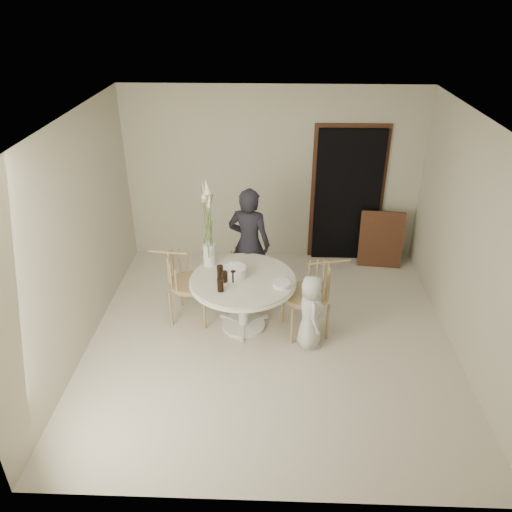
{
  "coord_description": "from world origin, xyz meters",
  "views": [
    {
      "loc": [
        0.0,
        -5.01,
        3.94
      ],
      "look_at": [
        -0.19,
        0.3,
        1.02
      ],
      "focal_mm": 35.0,
      "sensor_mm": 36.0,
      "label": 1
    }
  ],
  "objects_px": {
    "chair_far": "(246,262)",
    "chair_left": "(180,275)",
    "birthday_cake": "(235,272)",
    "chair_right": "(317,287)",
    "boy": "(311,312)",
    "girl": "(249,244)",
    "flower_vase": "(208,233)",
    "table": "(243,286)"
  },
  "relations": [
    {
      "from": "chair_far",
      "to": "boy",
      "type": "xyz_separation_m",
      "value": [
        0.83,
        -1.13,
        -0.04
      ]
    },
    {
      "from": "table",
      "to": "girl",
      "type": "height_order",
      "value": "girl"
    },
    {
      "from": "chair_left",
      "to": "boy",
      "type": "height_order",
      "value": "chair_left"
    },
    {
      "from": "table",
      "to": "flower_vase",
      "type": "xyz_separation_m",
      "value": [
        -0.45,
        0.32,
        0.57
      ]
    },
    {
      "from": "chair_far",
      "to": "chair_left",
      "type": "xyz_separation_m",
      "value": [
        -0.82,
        -0.58,
        0.11
      ]
    },
    {
      "from": "chair_far",
      "to": "birthday_cake",
      "type": "bearing_deg",
      "value": -103.95
    },
    {
      "from": "chair_right",
      "to": "boy",
      "type": "xyz_separation_m",
      "value": [
        -0.09,
        -0.31,
        -0.16
      ]
    },
    {
      "from": "table",
      "to": "girl",
      "type": "bearing_deg",
      "value": 86.93
    },
    {
      "from": "chair_right",
      "to": "chair_far",
      "type": "bearing_deg",
      "value": -144.9
    },
    {
      "from": "chair_left",
      "to": "table",
      "type": "bearing_deg",
      "value": -96.79
    },
    {
      "from": "chair_far",
      "to": "birthday_cake",
      "type": "height_order",
      "value": "birthday_cake"
    },
    {
      "from": "chair_far",
      "to": "flower_vase",
      "type": "bearing_deg",
      "value": -140.03
    },
    {
      "from": "chair_right",
      "to": "flower_vase",
      "type": "bearing_deg",
      "value": -117.74
    },
    {
      "from": "chair_left",
      "to": "girl",
      "type": "relative_size",
      "value": 0.6
    },
    {
      "from": "boy",
      "to": "flower_vase",
      "type": "bearing_deg",
      "value": 54.98
    },
    {
      "from": "chair_far",
      "to": "girl",
      "type": "xyz_separation_m",
      "value": [
        0.04,
        -0.01,
        0.29
      ]
    },
    {
      "from": "boy",
      "to": "flower_vase",
      "type": "relative_size",
      "value": 0.81
    },
    {
      "from": "girl",
      "to": "chair_far",
      "type": "bearing_deg",
      "value": -2.04
    },
    {
      "from": "table",
      "to": "chair_left",
      "type": "relative_size",
      "value": 1.36
    },
    {
      "from": "table",
      "to": "birthday_cake",
      "type": "distance_m",
      "value": 0.21
    },
    {
      "from": "chair_far",
      "to": "boy",
      "type": "relative_size",
      "value": 0.83
    },
    {
      "from": "chair_far",
      "to": "flower_vase",
      "type": "xyz_separation_m",
      "value": [
        -0.44,
        -0.46,
        0.67
      ]
    },
    {
      "from": "chair_right",
      "to": "boy",
      "type": "relative_size",
      "value": 1.03
    },
    {
      "from": "birthday_cake",
      "to": "flower_vase",
      "type": "xyz_separation_m",
      "value": [
        -0.34,
        0.29,
        0.39
      ]
    },
    {
      "from": "chair_right",
      "to": "flower_vase",
      "type": "xyz_separation_m",
      "value": [
        -1.36,
        0.35,
        0.55
      ]
    },
    {
      "from": "table",
      "to": "boy",
      "type": "xyz_separation_m",
      "value": [
        0.83,
        -0.34,
        -0.13
      ]
    },
    {
      "from": "birthday_cake",
      "to": "flower_vase",
      "type": "bearing_deg",
      "value": 140.11
    },
    {
      "from": "boy",
      "to": "birthday_cake",
      "type": "distance_m",
      "value": 1.05
    },
    {
      "from": "girl",
      "to": "boy",
      "type": "bearing_deg",
      "value": 140.27
    },
    {
      "from": "birthday_cake",
      "to": "girl",
      "type": "bearing_deg",
      "value": 78.93
    },
    {
      "from": "chair_far",
      "to": "boy",
      "type": "distance_m",
      "value": 1.4
    },
    {
      "from": "chair_far",
      "to": "girl",
      "type": "distance_m",
      "value": 0.29
    },
    {
      "from": "table",
      "to": "boy",
      "type": "distance_m",
      "value": 0.91
    },
    {
      "from": "girl",
      "to": "boy",
      "type": "relative_size",
      "value": 1.67
    },
    {
      "from": "birthday_cake",
      "to": "chair_left",
      "type": "bearing_deg",
      "value": 166.82
    },
    {
      "from": "table",
      "to": "girl",
      "type": "xyz_separation_m",
      "value": [
        0.04,
        0.77,
        0.19
      ]
    },
    {
      "from": "chair_right",
      "to": "birthday_cake",
      "type": "xyz_separation_m",
      "value": [
        -1.02,
        0.06,
        0.16
      ]
    },
    {
      "from": "birthday_cake",
      "to": "chair_right",
      "type": "bearing_deg",
      "value": -3.36
    },
    {
      "from": "birthday_cake",
      "to": "chair_far",
      "type": "bearing_deg",
      "value": 82.4
    },
    {
      "from": "birthday_cake",
      "to": "flower_vase",
      "type": "relative_size",
      "value": 0.24
    },
    {
      "from": "girl",
      "to": "flower_vase",
      "type": "relative_size",
      "value": 1.36
    },
    {
      "from": "table",
      "to": "chair_far",
      "type": "xyz_separation_m",
      "value": [
        -0.0,
        0.79,
        -0.1
      ]
    }
  ]
}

